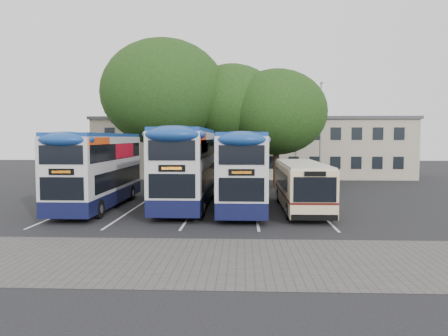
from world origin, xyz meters
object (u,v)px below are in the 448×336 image
at_px(lamp_post, 321,127).
at_px(bus_dd_left, 99,167).
at_px(tree_mid, 232,106).
at_px(bus_single, 301,183).
at_px(tree_left, 164,93).
at_px(bus_dd_right, 242,167).
at_px(tree_right, 277,112).
at_px(bus_dd_mid, 187,164).

bearing_deg(lamp_post, bus_dd_left, -137.36).
bearing_deg(tree_mid, lamp_post, 16.45).
height_order(lamp_post, tree_mid, tree_mid).
bearing_deg(bus_dd_left, lamp_post, 42.64).
relative_size(bus_dd_left, bus_single, 1.15).
bearing_deg(tree_left, lamp_post, 14.48).
bearing_deg(tree_left, bus_dd_right, -59.14).
xyz_separation_m(bus_dd_left, bus_dd_right, (8.40, -0.03, 0.01)).
bearing_deg(bus_dd_right, tree_left, 120.86).
bearing_deg(tree_right, bus_dd_left, -136.00).
relative_size(tree_right, bus_single, 1.07).
bearing_deg(tree_left, tree_right, 0.76).
xyz_separation_m(tree_mid, bus_single, (4.24, -12.22, -5.28)).
distance_m(tree_mid, bus_dd_left, 14.75).
relative_size(tree_left, bus_dd_left, 1.16).
height_order(lamp_post, bus_dd_mid, lamp_post).
height_order(tree_left, bus_dd_right, tree_left).
bearing_deg(bus_dd_left, tree_right, 44.00).
bearing_deg(bus_dd_left, bus_dd_mid, 7.61).
bearing_deg(bus_dd_left, bus_single, -1.68).
distance_m(tree_mid, tree_right, 3.87).
distance_m(tree_left, tree_mid, 5.78).
relative_size(tree_mid, bus_single, 1.13).
distance_m(tree_left, bus_dd_left, 12.17).
height_order(lamp_post, tree_right, tree_right).
relative_size(bus_dd_right, bus_single, 1.16).
bearing_deg(bus_single, bus_dd_left, 178.32).
bearing_deg(bus_dd_right, bus_dd_mid, 167.68).
bearing_deg(bus_dd_right, bus_dd_left, 179.79).
relative_size(bus_dd_left, bus_dd_right, 1.00).
relative_size(tree_left, tree_right, 1.26).
bearing_deg(bus_single, tree_right, 92.88).
height_order(lamp_post, bus_dd_left, lamp_post).
bearing_deg(bus_dd_mid, bus_dd_right, -12.32).
bearing_deg(tree_mid, bus_dd_right, -85.94).
xyz_separation_m(tree_left, bus_dd_mid, (3.15, -10.04, -5.25)).
bearing_deg(tree_right, bus_dd_mid, -121.01).
relative_size(bus_dd_left, bus_dd_mid, 0.94).
height_order(tree_left, bus_dd_left, tree_left).
xyz_separation_m(lamp_post, bus_dd_left, (-15.41, -14.20, -2.68)).
height_order(tree_left, tree_mid, tree_left).
xyz_separation_m(lamp_post, tree_mid, (-7.86, -2.32, 1.73)).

